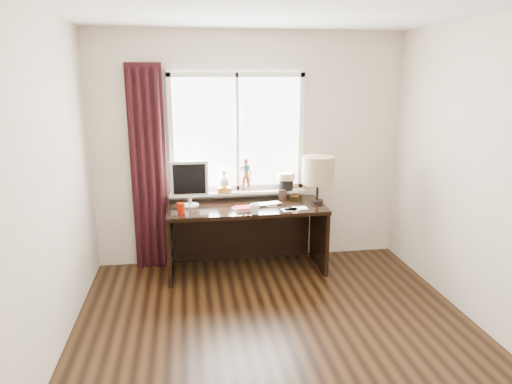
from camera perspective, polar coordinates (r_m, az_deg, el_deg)
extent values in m
cube|color=#341F0E|center=(3.80, 3.84, -19.62)|extent=(3.50, 4.00, 0.00)
cube|color=beige|center=(5.18, -0.72, 5.30)|extent=(3.50, 0.00, 2.60)
cube|color=beige|center=(1.53, 22.24, -19.63)|extent=(3.50, 0.00, 2.60)
cube|color=beige|center=(3.34, -26.51, -1.45)|extent=(0.00, 4.00, 2.60)
cube|color=beige|center=(4.02, 29.34, 0.70)|extent=(0.00, 4.00, 2.60)
imported|color=silver|center=(4.96, 1.43, -1.51)|extent=(0.34, 0.26, 0.02)
imported|color=white|center=(4.64, -0.13, -2.09)|extent=(0.15, 0.15, 0.11)
cylinder|color=#851002|center=(4.72, -9.36, -2.00)|extent=(0.08, 0.08, 0.11)
cube|color=white|center=(5.12, -2.38, 7.43)|extent=(1.40, 0.02, 1.30)
cube|color=silver|center=(5.21, -2.28, 0.56)|extent=(1.50, 0.05, 0.05)
cube|color=silver|center=(5.06, -2.42, 14.45)|extent=(1.50, 0.05, 0.05)
cube|color=silver|center=(5.07, -10.59, 7.13)|extent=(0.05, 0.05, 1.40)
cube|color=silver|center=(5.23, 5.64, 7.52)|extent=(0.05, 0.05, 1.40)
cube|color=silver|center=(5.09, -2.35, 7.40)|extent=(0.03, 0.05, 1.30)
cube|color=silver|center=(5.17, -2.21, 0.00)|extent=(1.52, 0.18, 0.03)
cylinder|color=#450002|center=(5.11, -7.89, 1.17)|extent=(0.13, 0.13, 0.23)
cube|color=gold|center=(5.11, -4.00, 0.32)|extent=(0.15, 0.12, 0.06)
sphere|color=beige|center=(5.09, -4.02, 1.36)|extent=(0.13, 0.13, 0.13)
sphere|color=beige|center=(5.07, -4.04, 2.46)|extent=(0.07, 0.07, 0.07)
imported|color=brown|center=(5.13, -1.23, 2.21)|extent=(0.15, 0.12, 0.38)
cylinder|color=#1E4C51|center=(5.10, -1.22, 3.09)|extent=(0.10, 0.10, 0.05)
cylinder|color=black|center=(5.21, 3.78, 0.94)|extent=(0.16, 0.16, 0.12)
cylinder|color=#8C6B4C|center=(5.19, 3.80, 2.01)|extent=(0.20, 0.20, 0.08)
cube|color=black|center=(5.10, -13.27, 2.76)|extent=(0.38, 0.05, 2.25)
cylinder|color=black|center=(5.09, -14.85, 2.34)|extent=(0.06, 0.06, 2.20)
cylinder|color=black|center=(5.08, -13.84, 2.38)|extent=(0.06, 0.06, 2.20)
cylinder|color=black|center=(5.07, -12.83, 2.42)|extent=(0.06, 0.06, 2.20)
cylinder|color=black|center=(5.06, -11.81, 2.47)|extent=(0.06, 0.06, 2.20)
cube|color=black|center=(4.94, -1.25, -1.96)|extent=(1.70, 0.70, 0.04)
cube|color=black|center=(5.02, -10.71, -6.44)|extent=(0.04, 0.64, 0.71)
cube|color=black|center=(5.22, 7.88, -5.50)|extent=(0.04, 0.64, 0.71)
cube|color=black|center=(5.37, -1.70, -4.80)|extent=(1.60, 0.03, 0.71)
cylinder|color=beige|center=(4.98, -8.22, -1.64)|extent=(0.18, 0.18, 0.01)
cylinder|color=beige|center=(4.97, -8.24, -1.00)|extent=(0.04, 0.04, 0.10)
cube|color=beige|center=(4.91, -8.34, 1.65)|extent=(0.40, 0.04, 0.38)
cube|color=black|center=(4.88, -8.34, 1.58)|extent=(0.34, 0.01, 0.32)
cube|color=beige|center=(4.80, -1.50, -2.10)|extent=(0.26, 0.22, 0.02)
cube|color=maroon|center=(4.78, -1.37, -1.95)|extent=(0.23, 0.18, 0.01)
cylinder|color=black|center=(5.17, 3.31, -0.29)|extent=(0.09, 0.09, 0.12)
cylinder|color=black|center=(5.17, 3.13, 0.27)|extent=(0.01, 0.01, 0.22)
cylinder|color=black|center=(5.16, 3.46, 0.07)|extent=(0.01, 0.01, 0.19)
cylinder|color=black|center=(5.17, 3.28, 0.45)|extent=(0.01, 0.01, 0.25)
cylinder|color=black|center=(5.18, 3.48, 0.02)|extent=(0.01, 0.01, 0.17)
cube|color=gold|center=(5.31, 4.85, 0.12)|extent=(0.10, 0.04, 0.13)
cube|color=#996633|center=(5.30, 4.88, 0.09)|extent=(0.07, 0.02, 0.10)
cylinder|color=black|center=(5.09, 7.62, -1.19)|extent=(0.14, 0.14, 0.03)
cylinder|color=black|center=(5.05, 7.67, 0.18)|extent=(0.03, 0.03, 0.22)
cylinder|color=tan|center=(5.00, 7.76, 2.73)|extent=(0.35, 0.35, 0.30)
cube|color=white|center=(4.81, 4.43, -2.19)|extent=(0.15, 0.11, 0.00)
cube|color=white|center=(4.87, 5.52, -2.00)|extent=(0.16, 0.12, 0.00)
cube|color=white|center=(4.80, 4.15, -2.22)|extent=(0.17, 0.14, 0.00)
torus|color=black|center=(4.87, -0.12, -1.91)|extent=(0.13, 0.13, 0.01)
torus|color=black|center=(5.08, 1.87, -1.21)|extent=(0.15, 0.15, 0.01)
torus|color=black|center=(4.97, -0.81, -1.55)|extent=(0.10, 0.10, 0.01)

